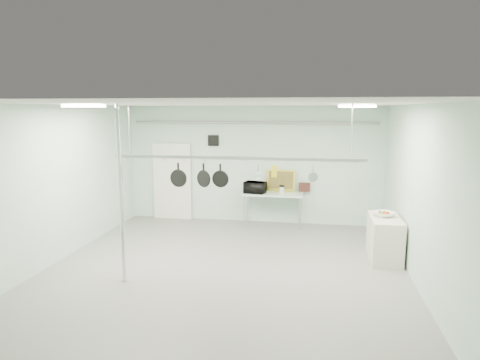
% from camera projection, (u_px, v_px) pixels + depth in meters
% --- Properties ---
extents(floor, '(8.00, 8.00, 0.00)m').
position_uv_depth(floor, '(223.00, 274.00, 8.13)').
color(floor, gray).
rests_on(floor, ground).
extents(ceiling, '(7.00, 8.00, 0.02)m').
position_uv_depth(ceiling, '(221.00, 104.00, 7.61)').
color(ceiling, silver).
rests_on(ceiling, back_wall).
extents(back_wall, '(7.00, 0.02, 3.20)m').
position_uv_depth(back_wall, '(253.00, 165.00, 11.74)').
color(back_wall, '#A1C2AE').
rests_on(back_wall, floor).
extents(right_wall, '(0.02, 8.00, 3.20)m').
position_uv_depth(right_wall, '(422.00, 199.00, 7.28)').
color(right_wall, '#A1C2AE').
rests_on(right_wall, floor).
extents(door, '(1.10, 0.10, 2.20)m').
position_uv_depth(door, '(173.00, 182.00, 12.17)').
color(door, silver).
rests_on(door, floor).
extents(wall_vent, '(0.30, 0.04, 0.30)m').
position_uv_depth(wall_vent, '(213.00, 141.00, 11.80)').
color(wall_vent, black).
rests_on(wall_vent, back_wall).
extents(conduit_pipe, '(6.60, 0.07, 0.07)m').
position_uv_depth(conduit_pipe, '(252.00, 123.00, 11.47)').
color(conduit_pipe, gray).
rests_on(conduit_pipe, back_wall).
extents(chrome_pole, '(0.08, 0.08, 3.20)m').
position_uv_depth(chrome_pole, '(121.00, 195.00, 7.57)').
color(chrome_pole, silver).
rests_on(chrome_pole, floor).
extents(prep_table, '(1.60, 0.70, 0.91)m').
position_uv_depth(prep_table, '(273.00, 195.00, 11.39)').
color(prep_table, '#ADCBBB').
rests_on(prep_table, floor).
extents(side_cabinet, '(0.60, 1.20, 0.90)m').
position_uv_depth(side_cabinet, '(385.00, 238.00, 8.88)').
color(side_cabinet, beige).
rests_on(side_cabinet, floor).
extents(pot_rack, '(4.80, 0.06, 1.00)m').
position_uv_depth(pot_rack, '(235.00, 156.00, 8.02)').
color(pot_rack, '#B7B7BC').
rests_on(pot_rack, ceiling).
extents(light_panel_left, '(0.65, 0.30, 0.05)m').
position_uv_depth(light_panel_left, '(84.00, 106.00, 7.20)').
color(light_panel_left, white).
rests_on(light_panel_left, ceiling).
extents(light_panel_right, '(0.65, 0.30, 0.05)m').
position_uv_depth(light_panel_right, '(357.00, 106.00, 7.79)').
color(light_panel_right, white).
rests_on(light_panel_right, ceiling).
extents(microwave, '(0.61, 0.48, 0.30)m').
position_uv_depth(microwave, '(255.00, 187.00, 11.33)').
color(microwave, black).
rests_on(microwave, prep_table).
extents(coffee_canister, '(0.16, 0.16, 0.19)m').
position_uv_depth(coffee_canister, '(282.00, 190.00, 11.24)').
color(coffee_canister, silver).
rests_on(coffee_canister, prep_table).
extents(painting_large, '(0.79, 0.17, 0.58)m').
position_uv_depth(painting_large, '(281.00, 180.00, 11.59)').
color(painting_large, gold).
rests_on(painting_large, prep_table).
extents(painting_small, '(0.30, 0.09, 0.25)m').
position_uv_depth(painting_small, '(304.00, 187.00, 11.51)').
color(painting_small, '#361913').
rests_on(painting_small, prep_table).
extents(fruit_bowl, '(0.54, 0.54, 0.10)m').
position_uv_depth(fruit_bowl, '(384.00, 214.00, 8.88)').
color(fruit_bowl, white).
rests_on(fruit_bowl, side_cabinet).
extents(skillet_left, '(0.35, 0.10, 0.46)m').
position_uv_depth(skillet_left, '(178.00, 174.00, 8.27)').
color(skillet_left, black).
rests_on(skillet_left, pot_rack).
extents(skillet_mid, '(0.32, 0.21, 0.47)m').
position_uv_depth(skillet_mid, '(204.00, 176.00, 8.19)').
color(skillet_mid, black).
rests_on(skillet_mid, pot_rack).
extents(skillet_right, '(0.33, 0.09, 0.44)m').
position_uv_depth(skillet_right, '(220.00, 175.00, 8.13)').
color(skillet_right, black).
rests_on(skillet_right, pot_rack).
extents(whisk, '(0.19, 0.19, 0.29)m').
position_uv_depth(whisk, '(258.00, 172.00, 8.00)').
color(whisk, '#ADAEB2').
rests_on(whisk, pot_rack).
extents(grater, '(0.10, 0.05, 0.24)m').
position_uv_depth(grater, '(274.00, 171.00, 7.94)').
color(grater, gold).
rests_on(grater, pot_rack).
extents(saucepan, '(0.18, 0.10, 0.30)m').
position_uv_depth(saucepan, '(313.00, 174.00, 7.83)').
color(saucepan, silver).
rests_on(saucepan, pot_rack).
extents(fruit_cluster, '(0.24, 0.24, 0.09)m').
position_uv_depth(fruit_cluster, '(384.00, 212.00, 8.87)').
color(fruit_cluster, '#9F2C0E').
rests_on(fruit_cluster, fruit_bowl).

